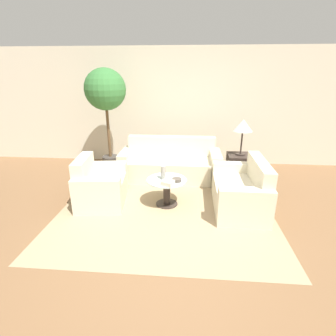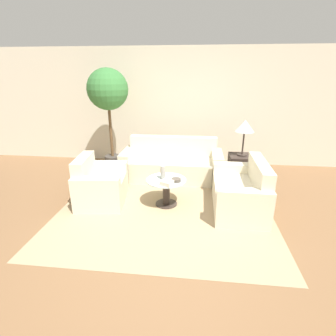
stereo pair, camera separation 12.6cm
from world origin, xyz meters
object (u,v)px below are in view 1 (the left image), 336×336
at_px(sofa_main, 171,165).
at_px(book_stack, 168,183).
at_px(armchair, 99,187).
at_px(coffee_table, 167,188).
at_px(table_lamp, 243,127).
at_px(potted_plant, 106,95).
at_px(loveseat, 243,192).
at_px(bowl, 177,180).
at_px(vase, 163,173).

relative_size(sofa_main, book_stack, 9.07).
bearing_deg(sofa_main, armchair, -132.58).
distance_m(coffee_table, table_lamp, 1.87).
distance_m(coffee_table, potted_plant, 2.38).
xyz_separation_m(armchair, loveseat, (2.35, 0.00, 0.00)).
xyz_separation_m(potted_plant, bowl, (1.52, -1.50, -1.16)).
distance_m(sofa_main, potted_plant, 1.91).
bearing_deg(table_lamp, vase, -143.50).
xyz_separation_m(coffee_table, bowl, (0.16, -0.07, 0.18)).
distance_m(loveseat, potted_plant, 3.24).
distance_m(armchair, coffee_table, 1.13).
height_order(table_lamp, vase, table_lamp).
bearing_deg(potted_plant, loveseat, -29.23).
distance_m(table_lamp, vase, 1.80).
distance_m(armchair, table_lamp, 2.79).
bearing_deg(vase, book_stack, -68.04).
relative_size(armchair, coffee_table, 1.60).
relative_size(table_lamp, bowl, 4.56).
bearing_deg(vase, table_lamp, 36.50).
bearing_deg(sofa_main, coffee_table, -88.79).
distance_m(table_lamp, potted_plant, 2.75).
relative_size(potted_plant, vase, 9.79).
bearing_deg(coffee_table, book_stack, -80.34).
height_order(coffee_table, potted_plant, potted_plant).
relative_size(coffee_table, table_lamp, 0.96).
bearing_deg(loveseat, book_stack, -79.02).
height_order(armchair, book_stack, armchair).
bearing_deg(book_stack, vase, 137.16).
distance_m(bowl, book_stack, 0.20).
relative_size(potted_plant, bowl, 14.63).
bearing_deg(table_lamp, book_stack, -135.86).
relative_size(coffee_table, vase, 2.93).
relative_size(loveseat, potted_plant, 0.61).
relative_size(vase, bowl, 1.49).
height_order(sofa_main, bowl, sofa_main).
bearing_deg(book_stack, armchair, -165.31).
distance_m(sofa_main, coffee_table, 1.21).
bearing_deg(coffee_table, vase, 166.90).
bearing_deg(sofa_main, table_lamp, -7.43).
relative_size(sofa_main, loveseat, 1.53).
height_order(sofa_main, book_stack, sofa_main).
distance_m(sofa_main, book_stack, 1.44).
relative_size(armchair, bowl, 6.99).
bearing_deg(bowl, book_stack, -130.59).
height_order(loveseat, potted_plant, potted_plant).
distance_m(armchair, potted_plant, 1.99).
bearing_deg(bowl, vase, 160.06).
bearing_deg(sofa_main, loveseat, -44.20).
bearing_deg(coffee_table, armchair, 179.90).
bearing_deg(armchair, table_lamp, -74.04).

